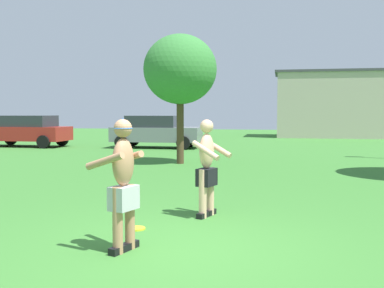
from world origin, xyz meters
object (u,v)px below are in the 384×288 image
(car_red_near_post, at_px, (27,130))
(tree_left_field, at_px, (180,70))
(car_gray_mid_lot, at_px, (156,131))
(frisbee, at_px, (136,228))
(player_in_gray, at_px, (123,179))
(player_near, at_px, (207,166))

(car_red_near_post, bearing_deg, tree_left_field, -32.74)
(car_gray_mid_lot, distance_m, tree_left_field, 7.36)
(frisbee, distance_m, tree_left_field, 9.36)
(frisbee, bearing_deg, tree_left_field, 98.17)
(player_in_gray, xyz_separation_m, frisbee, (-0.18, 1.07, -0.92))
(car_red_near_post, distance_m, car_gray_mid_lot, 6.65)
(player_near, bearing_deg, tree_left_field, 105.76)
(car_red_near_post, height_order, car_gray_mid_lot, same)
(frisbee, bearing_deg, player_near, 48.88)
(player_near, height_order, frisbee, player_near)
(tree_left_field, bearing_deg, frisbee, -81.83)
(player_near, xyz_separation_m, tree_left_field, (-2.16, 7.67, 2.32))
(car_red_near_post, relative_size, car_gray_mid_lot, 1.01)
(player_in_gray, bearing_deg, player_near, 70.90)
(player_near, height_order, tree_left_field, tree_left_field)
(player_near, xyz_separation_m, player_in_gray, (-0.73, -2.12, 0.07))
(frisbee, relative_size, car_red_near_post, 0.06)
(player_near, distance_m, car_red_near_post, 17.82)
(player_near, xyz_separation_m, frisbee, (-0.91, -1.05, -0.85))
(player_in_gray, bearing_deg, car_gray_mid_lot, 104.16)
(car_gray_mid_lot, bearing_deg, player_in_gray, -75.84)
(player_in_gray, height_order, frisbee, player_in_gray)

